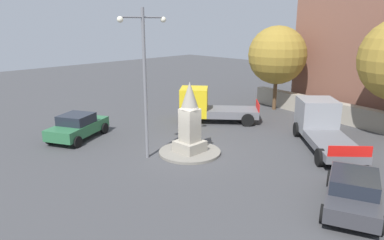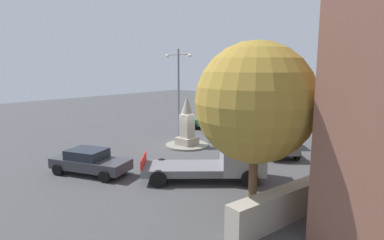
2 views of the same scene
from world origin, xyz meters
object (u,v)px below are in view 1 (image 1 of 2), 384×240
object	(u,v)px
streetlamp	(145,71)
car_dark_grey_waiting	(353,190)
monument	(190,121)
car_green_approaching	(78,126)
truck_grey_parked_right	(321,124)
truck_yellow_far_side	(208,106)
tree_mid_cluster	(277,55)
corner_building	(383,46)

from	to	relation	value
streetlamp	car_dark_grey_waiting	size ratio (longest dim) A/B	1.53
monument	car_green_approaching	bearing A→B (deg)	-65.76
streetlamp	truck_grey_parked_right	distance (m)	10.25
truck_yellow_far_side	tree_mid_cluster	world-z (taller)	tree_mid_cluster
truck_yellow_far_side	truck_grey_parked_right	bearing A→B (deg)	98.51
streetlamp	car_dark_grey_waiting	bearing A→B (deg)	102.76
truck_yellow_far_side	tree_mid_cluster	xyz separation A→B (m)	(-6.19, 1.33, 3.09)
car_green_approaching	tree_mid_cluster	xyz separation A→B (m)	(-14.26, 4.22, 3.42)
car_green_approaching	truck_grey_parked_right	size ratio (longest dim) A/B	0.71
monument	tree_mid_cluster	bearing A→B (deg)	-169.40
car_green_approaching	truck_grey_parked_right	world-z (taller)	truck_grey_parked_right
car_green_approaching	tree_mid_cluster	world-z (taller)	tree_mid_cluster
truck_yellow_far_side	truck_grey_parked_right	xyz separation A→B (m)	(-1.12, 7.50, 0.03)
streetlamp	corner_building	bearing A→B (deg)	166.85
corner_building	tree_mid_cluster	distance (m)	7.98
corner_building	tree_mid_cluster	xyz separation A→B (m)	(5.75, -5.48, -0.69)
streetlamp	tree_mid_cluster	xyz separation A→B (m)	(-13.31, -1.03, -0.22)
car_green_approaching	corner_building	size ratio (longest dim) A/B	0.44
car_dark_grey_waiting	corner_building	xyz separation A→B (m)	(-16.95, -4.88, 4.14)
car_dark_grey_waiting	truck_grey_parked_right	bearing A→B (deg)	-145.69
car_dark_grey_waiting	car_green_approaching	world-z (taller)	car_green_approaching
monument	truck_yellow_far_side	world-z (taller)	monument
car_green_approaching	truck_grey_parked_right	xyz separation A→B (m)	(-9.19, 10.39, 0.36)
streetlamp	car_dark_grey_waiting	world-z (taller)	streetlamp
monument	tree_mid_cluster	world-z (taller)	tree_mid_cluster
streetlamp	truck_yellow_far_side	xyz separation A→B (m)	(-7.12, -2.35, -3.30)
truck_grey_parked_right	tree_mid_cluster	distance (m)	8.56
tree_mid_cluster	truck_yellow_far_side	bearing A→B (deg)	-12.09
car_green_approaching	truck_grey_parked_right	distance (m)	13.88
corner_building	monument	bearing A→B (deg)	-11.04
monument	streetlamp	size ratio (longest dim) A/B	0.50
monument	truck_yellow_far_side	size ratio (longest dim) A/B	0.69
streetlamp	tree_mid_cluster	world-z (taller)	streetlamp
streetlamp	car_dark_grey_waiting	xyz separation A→B (m)	(-2.11, 9.33, -3.66)
car_dark_grey_waiting	truck_yellow_far_side	size ratio (longest dim) A/B	0.90
streetlamp	car_dark_grey_waiting	distance (m)	10.24
truck_yellow_far_side	corner_building	size ratio (longest dim) A/B	0.54
car_dark_grey_waiting	car_green_approaching	distance (m)	14.89
streetlamp	truck_yellow_far_side	distance (m)	8.19
corner_building	truck_yellow_far_side	bearing A→B (deg)	-29.67
monument	truck_yellow_far_side	xyz separation A→B (m)	(-5.21, -3.46, -0.68)
streetlamp	truck_yellow_far_side	world-z (taller)	streetlamp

